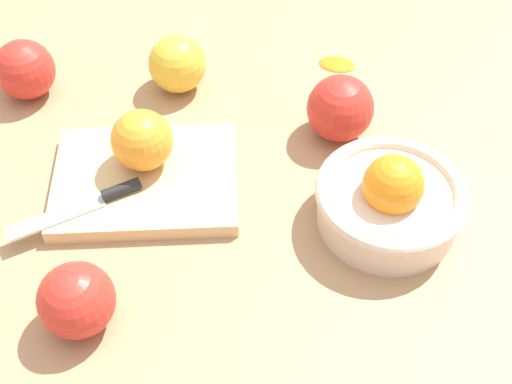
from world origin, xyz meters
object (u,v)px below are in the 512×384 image
apple_back_right (77,300)px  apple_front_right_2 (25,70)px  orange_on_board (142,140)px  knife (94,201)px  apple_front_right (177,64)px  cutting_board (146,181)px  apple_front_left (340,108)px  bowl (390,200)px

apple_back_right → apple_front_right_2: bearing=-83.0°
orange_on_board → knife: bearing=39.0°
apple_front_right → cutting_board: bearing=68.9°
cutting_board → knife: bearing=27.0°
cutting_board → apple_front_left: bearing=-171.7°
apple_front_right → apple_front_left: size_ratio=0.92×
orange_on_board → apple_front_right: size_ratio=0.94×
apple_front_right_2 → apple_back_right: apple_front_right_2 is taller
bowl → cutting_board: bowl is taller
cutting_board → apple_front_right_2: 0.24m
apple_front_right → apple_back_right: 0.37m
apple_front_right → apple_front_left: (-0.18, 0.14, 0.00)m
cutting_board → apple_front_left: apple_front_left is taller
orange_on_board → knife: (0.06, 0.05, -0.03)m
cutting_board → bowl: bearing=156.3°
cutting_board → apple_front_right_2: (0.13, -0.20, 0.03)m
bowl → apple_back_right: bearing=9.0°
orange_on_board → apple_front_right_2: orange_on_board is taller
orange_on_board → apple_front_right_2: (0.13, -0.18, -0.02)m
bowl → apple_front_right: bearing=-55.9°
apple_front_right_2 → knife: bearing=106.6°
apple_front_left → apple_back_right: (0.33, 0.20, -0.00)m
knife → apple_front_left: apple_front_left is taller
bowl → apple_front_left: bowl is taller
knife → apple_front_right: bearing=-122.1°
bowl → apple_front_right_2: size_ratio=2.13×
bowl → apple_front_right_2: bowl is taller
bowl → orange_on_board: bearing=-27.8°
apple_back_right → knife: bearing=-100.0°
knife → apple_front_left: size_ratio=1.84×
bowl → orange_on_board: 0.29m
bowl → cutting_board: size_ratio=0.78×
knife → apple_front_right: size_ratio=2.00×
orange_on_board → cutting_board: bearing=80.0°
bowl → knife: bowl is taller
cutting_board → apple_front_right: size_ratio=2.79×
orange_on_board → apple_back_right: size_ratio=0.94×
apple_front_right → bowl: bearing=124.1°
apple_front_right → knife: bearing=57.9°
bowl → apple_front_right: 0.35m
orange_on_board → knife: orange_on_board is taller
bowl → apple_front_right_2: 0.50m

